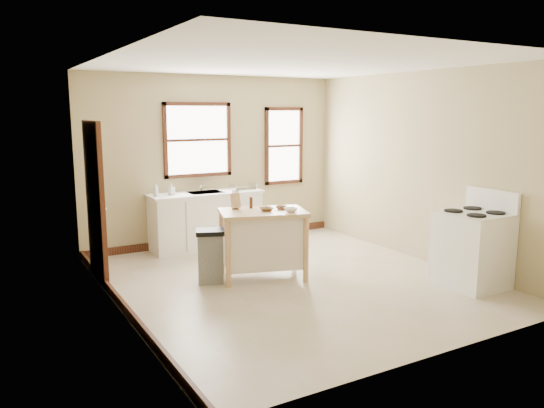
{
  "coord_description": "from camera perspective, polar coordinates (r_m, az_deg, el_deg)",
  "views": [
    {
      "loc": [
        -3.57,
        -5.71,
        2.22
      ],
      "look_at": [
        -0.08,
        0.4,
        0.98
      ],
      "focal_mm": 35.0,
      "sensor_mm": 36.0,
      "label": 1
    }
  ],
  "objects": [
    {
      "name": "wall_left",
      "position": [
        5.92,
        -16.53,
        1.63
      ],
      "size": [
        0.04,
        5.0,
        2.8
      ],
      "primitive_type": "cube",
      "color": "tan",
      "rests_on": "ground"
    },
    {
      "name": "window_main",
      "position": [
        8.84,
        -8.0,
        6.84
      ],
      "size": [
        1.17,
        0.06,
        1.22
      ],
      "primitive_type": null,
      "color": "black",
      "rests_on": "wall_back"
    },
    {
      "name": "bowl_a",
      "position": [
        6.99,
        -0.59,
        -0.54
      ],
      "size": [
        0.2,
        0.2,
        0.05
      ],
      "primitive_type": "imported",
      "rotation": [
        0.0,
        0.0,
        0.07
      ],
      "color": "brown",
      "rests_on": "kitchen_island"
    },
    {
      "name": "trash_bin",
      "position": [
        6.98,
        -6.64,
        -5.59
      ],
      "size": [
        0.45,
        0.42,
        0.71
      ],
      "primitive_type": null,
      "rotation": [
        0.0,
        0.0,
        -0.37
      ],
      "color": "slate",
      "rests_on": "ground"
    },
    {
      "name": "door_left",
      "position": [
        7.24,
        -18.48,
        0.18
      ],
      "size": [
        0.06,
        0.9,
        2.1
      ],
      "primitive_type": "cube",
      "color": "black",
      "rests_on": "ground"
    },
    {
      "name": "kitchen_island",
      "position": [
        7.1,
        -0.99,
        -4.36
      ],
      "size": [
        1.28,
        1.02,
        0.92
      ],
      "primitive_type": null,
      "rotation": [
        0.0,
        0.0,
        -0.3
      ],
      "color": "tan",
      "rests_on": "ground"
    },
    {
      "name": "bowl_b",
      "position": [
        7.12,
        1.0,
        -0.38
      ],
      "size": [
        0.22,
        0.22,
        0.04
      ],
      "primitive_type": "imported",
      "rotation": [
        0.0,
        0.0,
        0.64
      ],
      "color": "brown",
      "rests_on": "kitchen_island"
    },
    {
      "name": "knife_block",
      "position": [
        7.12,
        -3.95,
        0.26
      ],
      "size": [
        0.1,
        0.1,
        0.2
      ],
      "primitive_type": null,
      "rotation": [
        0.0,
        0.0,
        -0.04
      ],
      "color": "tan",
      "rests_on": "kitchen_island"
    },
    {
      "name": "soap_bottle_a",
      "position": [
        8.35,
        -12.4,
        1.56
      ],
      "size": [
        0.1,
        0.11,
        0.22
      ],
      "primitive_type": "imported",
      "rotation": [
        0.0,
        0.0,
        0.29
      ],
      "color": "#B2B2B2",
      "rests_on": "sink_counter"
    },
    {
      "name": "faucet",
      "position": [
        8.81,
        -7.65,
        2.14
      ],
      "size": [
        0.03,
        0.03,
        0.22
      ],
      "primitive_type": "cylinder",
      "color": "silver",
      "rests_on": "sink_counter"
    },
    {
      "name": "baseboard_back",
      "position": [
        9.19,
        -5.98,
        -3.67
      ],
      "size": [
        4.5,
        0.04,
        0.12
      ],
      "primitive_type": "cube",
      "color": "black",
      "rests_on": "ground"
    },
    {
      "name": "pepper_grinder",
      "position": [
        7.16,
        -2.28,
        0.13
      ],
      "size": [
        0.05,
        0.05,
        0.15
      ],
      "primitive_type": "cylinder",
      "rotation": [
        0.0,
        0.0,
        0.11
      ],
      "color": "#402111",
      "rests_on": "kitchen_island"
    },
    {
      "name": "dish_rack",
      "position": [
        8.86,
        -3.17,
        1.86
      ],
      "size": [
        0.41,
        0.32,
        0.1
      ],
      "primitive_type": null,
      "rotation": [
        0.0,
        0.0,
        -0.05
      ],
      "color": "silver",
      "rests_on": "sink_counter"
    },
    {
      "name": "window_side",
      "position": [
        9.58,
        1.27,
        6.27
      ],
      "size": [
        0.77,
        0.06,
        1.37
      ],
      "primitive_type": null,
      "color": "black",
      "rests_on": "wall_back"
    },
    {
      "name": "wall_right",
      "position": [
        8.2,
        15.77,
        3.88
      ],
      "size": [
        0.04,
        5.0,
        2.8
      ],
      "primitive_type": "cube",
      "color": "tan",
      "rests_on": "ground"
    },
    {
      "name": "baseboard_left",
      "position": [
        6.25,
        -15.64,
        -10.59
      ],
      "size": [
        0.04,
        5.0,
        0.12
      ],
      "primitive_type": "cube",
      "color": "black",
      "rests_on": "ground"
    },
    {
      "name": "bowl_c",
      "position": [
        6.91,
        2.07,
        -0.64
      ],
      "size": [
        0.17,
        0.17,
        0.05
      ],
      "primitive_type": "imported",
      "rotation": [
        0.0,
        0.0,
        -0.0
      ],
      "color": "white",
      "rests_on": "kitchen_island"
    },
    {
      "name": "sink_counter",
      "position": [
        8.74,
        -7.11,
        -1.7
      ],
      "size": [
        1.86,
        0.62,
        0.92
      ],
      "primitive_type": null,
      "color": "white",
      "rests_on": "ground"
    },
    {
      "name": "wall_back",
      "position": [
        8.99,
        -6.22,
        4.7
      ],
      "size": [
        4.5,
        0.04,
        2.8
      ],
      "primitive_type": "cube",
      "color": "tan",
      "rests_on": "ground"
    },
    {
      "name": "floor",
      "position": [
        7.09,
        2.2,
        -8.25
      ],
      "size": [
        5.0,
        5.0,
        0.0
      ],
      "primitive_type": "plane",
      "color": "#BDAA96",
      "rests_on": "ground"
    },
    {
      "name": "ceiling",
      "position": [
        6.76,
        2.37,
        14.91
      ],
      "size": [
        5.0,
        5.0,
        0.0
      ],
      "primitive_type": "plane",
      "rotation": [
        3.14,
        0.0,
        0.0
      ],
      "color": "white",
      "rests_on": "ground"
    },
    {
      "name": "soap_bottle_b",
      "position": [
        8.45,
        -10.76,
        1.57
      ],
      "size": [
        0.1,
        0.1,
        0.18
      ],
      "primitive_type": "imported",
      "rotation": [
        0.0,
        0.0,
        0.36
      ],
      "color": "#B2B2B2",
      "rests_on": "sink_counter"
    },
    {
      "name": "gas_stove",
      "position": [
        7.2,
        20.76,
        -3.54
      ],
      "size": [
        0.77,
        0.78,
        1.23
      ],
      "primitive_type": null,
      "color": "white",
      "rests_on": "ground"
    }
  ]
}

